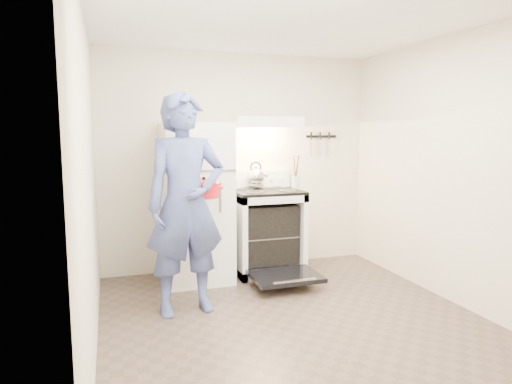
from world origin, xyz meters
TOP-DOWN VIEW (x-y plane):
  - floor at (0.00, 0.00)m, footprint 3.60×3.60m
  - back_wall at (0.00, 1.80)m, footprint 3.20×0.02m
  - refrigerator at (-0.58, 1.45)m, footprint 0.70×0.70m
  - stove_body at (0.23, 1.48)m, footprint 0.76×0.65m
  - cooktop at (0.23, 1.48)m, footprint 0.76×0.65m
  - backsplash at (0.23, 1.76)m, footprint 0.76×0.07m
  - oven_door at (0.23, 0.88)m, footprint 0.70×0.54m
  - oven_rack at (0.23, 1.48)m, footprint 0.60×0.52m
  - range_hood at (0.23, 1.55)m, footprint 0.76×0.50m
  - knife_strip at (1.05, 1.79)m, footprint 0.40×0.02m
  - pizza_stone at (0.28, 1.49)m, footprint 0.36×0.36m
  - tea_kettle at (0.16, 1.65)m, footprint 0.26×0.21m
  - utensil_jar at (0.53, 1.33)m, footprint 0.11×0.11m
  - person at (-0.83, 0.58)m, footprint 0.77×0.56m
  - dutch_oven at (-0.63, 0.78)m, footprint 0.35×0.28m

SIDE VIEW (x-z plane):
  - floor at x=0.00m, z-range 0.00..0.00m
  - oven_door at x=0.23m, z-range 0.10..0.15m
  - oven_rack at x=0.23m, z-range 0.43..0.45m
  - pizza_stone at x=0.28m, z-range 0.45..0.46m
  - stove_body at x=0.23m, z-range 0.00..0.92m
  - refrigerator at x=-0.58m, z-range 0.00..1.70m
  - cooktop at x=0.23m, z-range 0.92..0.95m
  - person at x=-0.83m, z-range 0.00..1.94m
  - utensil_jar at x=0.53m, z-range 0.98..1.11m
  - backsplash at x=0.23m, z-range 0.95..1.15m
  - dutch_oven at x=-0.63m, z-range 0.95..1.18m
  - tea_kettle at x=0.16m, z-range 0.95..1.26m
  - back_wall at x=0.00m, z-range 0.00..2.50m
  - knife_strip at x=1.05m, z-range 1.54..1.56m
  - range_hood at x=0.23m, z-range 1.65..1.77m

